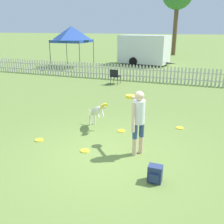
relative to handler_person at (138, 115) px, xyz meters
The scene contains 12 objects.
ground_plane 1.23m from the handler_person, 147.31° to the right, with size 240.00×240.00×0.00m, color olive.
handler_person is the anchor object (origin of this frame).
leaping_dog 2.00m from the handler_person, 143.13° to the left, with size 0.95×0.77×0.92m.
frisbee_near_handler 1.63m from the handler_person, 164.55° to the right, with size 0.23×0.23×0.02m.
frisbee_near_dog 2.90m from the handler_person, behind, with size 0.23×0.23×0.02m.
frisbee_midfield 2.40m from the handler_person, 67.29° to the left, with size 0.23×0.23×0.02m.
frisbee_far_scatter 1.72m from the handler_person, 123.74° to the left, with size 0.23×0.23×0.02m.
backpack_on_grass 1.48m from the handler_person, 58.34° to the right, with size 0.28×0.24×0.36m.
picket_fence 8.64m from the handler_person, 94.08° to the left, with size 23.72×0.04×0.92m.
folding_chair_center 7.97m from the handler_person, 113.35° to the left, with size 0.52×0.53×0.82m.
canopy_tent_main 14.92m from the handler_person, 124.45° to the left, with size 2.51×2.51×3.06m.
equipment_trailer 15.67m from the handler_person, 102.65° to the left, with size 4.82×2.58×2.37m.
Camera 1 is at (1.93, -5.01, 2.96)m, focal length 40.00 mm.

